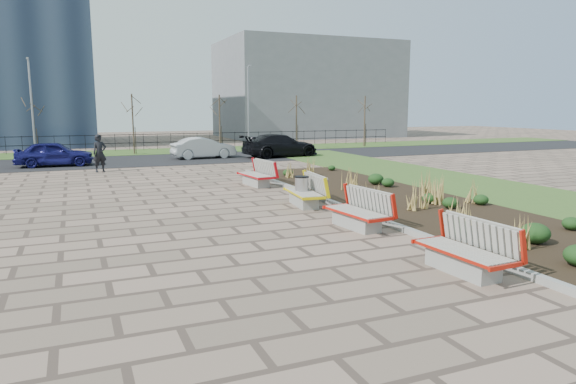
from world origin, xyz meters
name	(u,v)px	position (x,y,z in m)	size (l,w,h in m)	color
ground	(277,261)	(0.00, 0.00, 0.00)	(120.00, 120.00, 0.00)	#826859
planting_bed	(393,199)	(6.25, 5.00, 0.05)	(4.50, 18.00, 0.10)	black
planting_curb	(333,203)	(3.92, 5.00, 0.07)	(0.16, 18.00, 0.15)	gray
grass_verge_near	(499,191)	(11.00, 5.00, 0.02)	(5.00, 38.00, 0.04)	#33511E
grass_verge_far	(132,152)	(0.00, 28.00, 0.02)	(80.00, 5.00, 0.04)	#33511E
road	(143,160)	(0.00, 22.00, 0.01)	(80.00, 7.00, 0.02)	black
bench_a	(463,248)	(3.00, -2.10, 0.50)	(0.90, 2.10, 1.00)	#B91A0C
bench_b	(356,210)	(3.00, 1.92, 0.50)	(0.90, 2.10, 1.00)	red
bench_c	(304,191)	(3.00, 5.28, 0.50)	(0.90, 2.10, 1.00)	yellow
bench_d	(256,173)	(3.00, 10.00, 0.50)	(0.90, 2.10, 1.00)	red
litter_bin	(302,191)	(3.02, 5.48, 0.46)	(0.45, 0.45, 0.93)	#B2B2B7
pedestrian	(100,153)	(-2.61, 17.17, 0.93)	(0.67, 0.44, 1.85)	black
car_blue	(54,154)	(-4.76, 20.62, 0.69)	(1.58, 3.94, 1.34)	#131356
car_silver	(204,148)	(3.68, 21.87, 0.67)	(1.37, 3.92, 1.29)	#ADB0B5
car_black	(280,145)	(8.41, 20.87, 0.74)	(2.03, 4.98, 1.45)	black
tree_b	(34,125)	(-6.00, 26.50, 2.04)	(1.40, 1.40, 4.00)	#4C3D2D
tree_c	(133,124)	(0.00, 26.50, 2.04)	(1.40, 1.40, 4.00)	#4C3D2D
tree_d	(220,123)	(6.00, 26.50, 2.04)	(1.40, 1.40, 4.00)	#4C3D2D
tree_e	(296,122)	(12.00, 26.50, 2.04)	(1.40, 1.40, 4.00)	#4C3D2D
tree_f	(365,121)	(18.00, 26.50, 2.04)	(1.40, 1.40, 4.00)	#4C3D2D
lamp_west	(32,109)	(-6.00, 26.00, 3.04)	(0.24, 0.60, 6.00)	gray
lamp_east	(248,109)	(8.00, 26.00, 3.04)	(0.24, 0.60, 6.00)	gray
railing_fence	(129,142)	(0.00, 29.50, 0.64)	(44.00, 0.10, 1.20)	black
building_grey	(307,90)	(20.00, 42.00, 5.00)	(18.00, 12.00, 10.00)	slate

